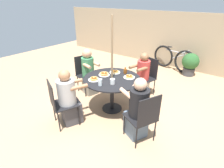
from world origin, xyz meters
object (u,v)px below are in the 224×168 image
object	(u,v)px
patio_chair_south	(144,116)
pancake_plate_a	(94,79)
diner_north	(89,73)
coffee_cup	(113,81)
patio_table	(112,83)
patio_chair_west	(147,75)
bicycle	(174,59)
diner_west	(142,77)
pancake_plate_d	(104,74)
pancake_plate_c	(129,77)
patio_chair_north	(85,72)
diner_south	(137,110)
drinking_glass_a	(100,82)
pancake_plate_b	(115,72)
diner_east	(69,99)
patio_chair_east	(59,101)
potted_shrub	(190,63)
syrup_bottle	(125,71)

from	to	relation	value
patio_chair_south	pancake_plate_a	xyz separation A→B (m)	(-1.27, 0.19, 0.24)
diner_north	coffee_cup	size ratio (longest dim) A/B	11.56
pancake_plate_a	patio_table	bearing A→B (deg)	50.56
patio_chair_west	bicycle	world-z (taller)	patio_chair_west
diner_north	coffee_cup	bearing A→B (deg)	82.38
diner_west	pancake_plate_d	distance (m)	1.04
pancake_plate_c	patio_chair_north	bearing A→B (deg)	178.58
diner_south	patio_chair_west	distance (m)	1.62
pancake_plate_a	diner_west	bearing A→B (deg)	68.97
diner_west	drinking_glass_a	distance (m)	1.38
diner_west	drinking_glass_a	world-z (taller)	diner_west
pancake_plate_b	patio_chair_south	bearing A→B (deg)	-33.47
patio_table	pancake_plate_a	xyz separation A→B (m)	(-0.24, -0.29, 0.12)
diner_east	patio_chair_south	bearing A→B (deg)	38.96
diner_north	pancake_plate_b	distance (m)	0.82
diner_east	patio_chair_east	bearing A→B (deg)	-90.00
coffee_cup	bicycle	world-z (taller)	coffee_cup
pancake_plate_b	drinking_glass_a	distance (m)	0.71
diner_north	patio_chair_east	xyz separation A→B (m)	(0.47, -1.28, -0.02)
patio_table	patio_chair_north	size ratio (longest dim) A/B	1.28
patio_chair_east	pancake_plate_b	size ratio (longest dim) A/B	3.96
patio_table	diner_east	size ratio (longest dim) A/B	1.07
pancake_plate_b	potted_shrub	xyz separation A→B (m)	(0.94, 2.76, -0.37)
patio_chair_north	diner_east	bearing A→B (deg)	46.35
diner_north	pancake_plate_b	bearing A→B (deg)	107.83
diner_south	diner_west	bearing A→B (deg)	50.66
pancake_plate_c	coffee_cup	bearing A→B (deg)	-102.35
pancake_plate_b	pancake_plate_d	xyz separation A→B (m)	(-0.10, -0.26, 0.01)
pancake_plate_d	bicycle	distance (m)	3.24
patio_chair_west	diner_east	bearing A→B (deg)	85.60
patio_chair_south	pancake_plate_c	bearing A→B (deg)	71.21
diner_north	bicycle	xyz separation A→B (m)	(1.14, 2.97, -0.17)
patio_chair_east	coffee_cup	xyz separation A→B (m)	(0.62, 0.83, 0.28)
patio_table	diner_west	world-z (taller)	diner_west
diner_east	syrup_bottle	size ratio (longest dim) A/B	8.17
patio_chair_south	syrup_bottle	size ratio (longest dim) A/B	6.81
patio_chair_north	drinking_glass_a	bearing A→B (deg)	72.88
drinking_glass_a	pancake_plate_d	bearing A→B (deg)	121.02
patio_chair_south	pancake_plate_a	bearing A→B (deg)	106.67
coffee_cup	diner_north	bearing A→B (deg)	158.03
patio_chair_north	patio_chair_east	xyz separation A→B (m)	(0.65, -1.32, 0.00)
patio_table	syrup_bottle	xyz separation A→B (m)	(0.07, 0.39, 0.16)
pancake_plate_b	potted_shrub	distance (m)	2.94
patio_chair_west	patio_chair_north	bearing A→B (deg)	44.73
pancake_plate_d	potted_shrub	distance (m)	3.22
patio_chair_south	pancake_plate_b	bearing A→B (deg)	81.70
diner_south	syrup_bottle	world-z (taller)	diner_south
patio_table	coffee_cup	xyz separation A→B (m)	(0.17, -0.21, 0.16)
patio_chair_west	patio_table	bearing A→B (deg)	90.00
patio_table	coffee_cup	world-z (taller)	coffee_cup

